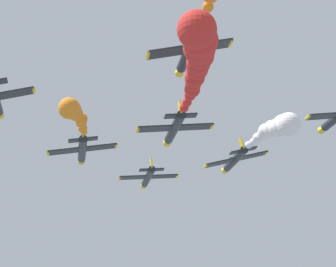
{
  "coord_description": "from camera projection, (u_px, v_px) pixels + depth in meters",
  "views": [
    {
      "loc": [
        -11.55,
        -68.66,
        98.26
      ],
      "look_at": [
        0.0,
        0.0,
        123.37
      ],
      "focal_mm": 60.36,
      "sensor_mm": 36.0,
      "label": 1
    }
  ],
  "objects": [
    {
      "name": "airplane_high_slot",
      "position": [
        189.0,
        50.0,
        59.96
      ],
      "size": [
        9.35,
        10.35,
        3.19
      ],
      "rotation": [
        0.0,
        -0.25,
        0.0
      ],
      "color": "#23282D"
    },
    {
      "name": "airplane_left_inner",
      "position": [
        82.0,
        150.0,
        76.94
      ],
      "size": [
        9.48,
        10.35,
        2.85
      ],
      "rotation": [
        0.0,
        -0.17,
        0.0
      ],
      "color": "#23282D"
    },
    {
      "name": "smoke_trail_left_inner",
      "position": [
        74.0,
        114.0,
        60.5
      ],
      "size": [
        3.28,
        14.44,
        3.72
      ],
      "color": "orange"
    },
    {
      "name": "smoke_trail_left_outer",
      "position": [
        198.0,
        53.0,
        48.24
      ],
      "size": [
        5.02,
        21.57,
        3.81
      ],
      "color": "red"
    },
    {
      "name": "smoke_trail_right_inner",
      "position": [
        277.0,
        128.0,
        63.77
      ],
      "size": [
        2.55,
        15.68,
        4.05
      ],
      "color": "white"
    },
    {
      "name": "airplane_right_inner",
      "position": [
        235.0,
        160.0,
        80.27
      ],
      "size": [
        9.32,
        10.35,
        3.24
      ],
      "rotation": [
        0.0,
        -0.26,
        0.0
      ],
      "color": "#23282D"
    },
    {
      "name": "airplane_lead",
      "position": [
        148.0,
        177.0,
        90.05
      ],
      "size": [
        9.56,
        10.35,
        2.44
      ],
      "rotation": [
        0.0,
        -0.08,
        0.0
      ],
      "color": "#23282D"
    },
    {
      "name": "airplane_left_outer",
      "position": [
        174.0,
        128.0,
        69.08
      ],
      "size": [
        9.54,
        10.35,
        2.56
      ],
      "rotation": [
        0.0,
        -0.11,
        0.0
      ],
      "color": "#23282D"
    }
  ]
}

